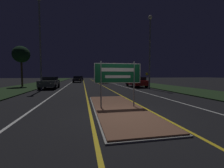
% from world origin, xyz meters
% --- Properties ---
extents(ground_plane, '(160.00, 160.00, 0.00)m').
position_xyz_m(ground_plane, '(0.00, 0.00, 0.00)').
color(ground_plane, black).
extents(median_island, '(2.46, 7.61, 0.10)m').
position_xyz_m(median_island, '(0.00, 1.26, 0.04)').
color(median_island, '#999993').
rests_on(median_island, ground_plane).
extents(verge_left, '(5.00, 100.00, 0.08)m').
position_xyz_m(verge_left, '(-9.50, 20.00, 0.04)').
color(verge_left, '#1E3319').
rests_on(verge_left, ground_plane).
extents(verge_right, '(5.00, 100.00, 0.08)m').
position_xyz_m(verge_right, '(9.50, 20.00, 0.04)').
color(verge_right, '#1E3319').
rests_on(verge_right, ground_plane).
extents(centre_line_yellow_left, '(0.12, 70.00, 0.01)m').
position_xyz_m(centre_line_yellow_left, '(-1.42, 25.00, 0.00)').
color(centre_line_yellow_left, gold).
rests_on(centre_line_yellow_left, ground_plane).
extents(centre_line_yellow_right, '(0.12, 70.00, 0.01)m').
position_xyz_m(centre_line_yellow_right, '(1.42, 25.00, 0.00)').
color(centre_line_yellow_right, gold).
rests_on(centre_line_yellow_right, ground_plane).
extents(lane_line_white_left, '(0.12, 70.00, 0.01)m').
position_xyz_m(lane_line_white_left, '(-4.20, 25.00, 0.00)').
color(lane_line_white_left, silver).
rests_on(lane_line_white_left, ground_plane).
extents(lane_line_white_right, '(0.12, 70.00, 0.01)m').
position_xyz_m(lane_line_white_right, '(4.20, 25.00, 0.00)').
color(lane_line_white_right, silver).
rests_on(lane_line_white_right, ground_plane).
extents(edge_line_white_left, '(0.10, 70.00, 0.01)m').
position_xyz_m(edge_line_white_left, '(-7.20, 25.00, 0.00)').
color(edge_line_white_left, silver).
rests_on(edge_line_white_left, ground_plane).
extents(edge_line_white_right, '(0.10, 70.00, 0.01)m').
position_xyz_m(edge_line_white_right, '(7.20, 25.00, 0.00)').
color(edge_line_white_right, silver).
rests_on(edge_line_white_right, ground_plane).
extents(highway_sign, '(2.37, 0.07, 2.30)m').
position_xyz_m(highway_sign, '(0.00, 1.26, 1.72)').
color(highway_sign, gray).
rests_on(highway_sign, median_island).
extents(streetlight_left_near, '(0.52, 0.52, 10.14)m').
position_xyz_m(streetlight_left_near, '(-6.18, 11.62, 6.42)').
color(streetlight_left_near, gray).
rests_on(streetlight_left_near, ground_plane).
extents(streetlight_right_near, '(0.48, 0.48, 8.70)m').
position_xyz_m(streetlight_right_near, '(6.17, 10.72, 5.44)').
color(streetlight_right_near, gray).
rests_on(streetlight_right_near, ground_plane).
extents(car_receding_0, '(2.02, 4.46, 1.43)m').
position_xyz_m(car_receding_0, '(5.71, 13.79, 0.76)').
color(car_receding_0, maroon).
rests_on(car_receding_0, ground_plane).
extents(car_receding_1, '(1.92, 4.31, 1.44)m').
position_xyz_m(car_receding_1, '(2.36, 24.60, 0.76)').
color(car_receding_1, navy).
rests_on(car_receding_1, ground_plane).
extents(car_approaching_0, '(1.94, 4.38, 1.48)m').
position_xyz_m(car_approaching_0, '(-5.73, 13.64, 0.80)').
color(car_approaching_0, '#4C514C').
rests_on(car_approaching_0, ground_plane).
extents(car_approaching_1, '(1.94, 4.82, 1.43)m').
position_xyz_m(car_approaching_1, '(-2.90, 29.31, 0.77)').
color(car_approaching_1, black).
rests_on(car_approaching_1, ground_plane).
extents(car_approaching_2, '(1.99, 4.44, 1.39)m').
position_xyz_m(car_approaching_2, '(-2.43, 39.20, 0.74)').
color(car_approaching_2, black).
rests_on(car_approaching_2, ground_plane).
extents(warning_sign, '(0.60, 0.06, 2.06)m').
position_xyz_m(warning_sign, '(8.52, 16.66, 1.33)').
color(warning_sign, gray).
rests_on(warning_sign, verge_right).
extents(roadside_palm_left, '(2.25, 2.25, 5.59)m').
position_xyz_m(roadside_palm_left, '(-9.97, 16.79, 4.50)').
color(roadside_palm_left, '#4C3823').
rests_on(roadside_palm_left, verge_left).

